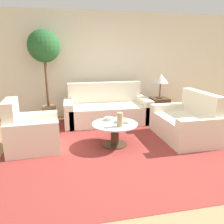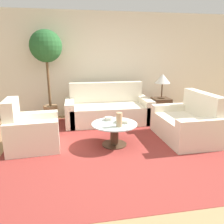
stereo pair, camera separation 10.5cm
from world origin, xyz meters
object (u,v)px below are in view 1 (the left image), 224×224
object	(u,v)px
vase	(120,120)
bowl	(109,119)
loveseat	(187,124)
table_lamp	(161,79)
armchair	(30,133)
book_stack	(122,121)
potted_plant	(44,53)
coffee_table	(115,131)
sofa_main	(107,110)

from	to	relation	value
vase	bowl	xyz separation A→B (m)	(-0.12, 0.39, -0.09)
loveseat	table_lamp	world-z (taller)	table_lamp
armchair	book_stack	size ratio (longest dim) A/B	3.42
potted_plant	vase	xyz separation A→B (m)	(1.31, -1.88, -1.07)
potted_plant	book_stack	distance (m)	2.48
armchair	bowl	world-z (taller)	armchair
bowl	coffee_table	bearing A→B (deg)	-72.31
loveseat	potted_plant	world-z (taller)	potted_plant
book_stack	potted_plant	bearing A→B (deg)	151.08
coffee_table	table_lamp	bearing A→B (deg)	44.43
loveseat	table_lamp	bearing A→B (deg)	178.69
book_stack	sofa_main	bearing A→B (deg)	112.83
loveseat	book_stack	world-z (taller)	loveseat
loveseat	bowl	world-z (taller)	loveseat
potted_plant	book_stack	world-z (taller)	potted_plant
sofa_main	coffee_table	world-z (taller)	sofa_main
loveseat	vase	distance (m)	1.44
potted_plant	table_lamp	bearing A→B (deg)	-5.97
armchair	bowl	distance (m)	1.40
vase	book_stack	bearing A→B (deg)	65.38
sofa_main	armchair	size ratio (longest dim) A/B	2.23
table_lamp	armchair	bearing A→B (deg)	-156.18
sofa_main	table_lamp	bearing A→B (deg)	0.42
coffee_table	vase	bearing A→B (deg)	-74.80
table_lamp	bowl	size ratio (longest dim) A/B	3.82
book_stack	vase	bearing A→B (deg)	-93.27
coffee_table	bowl	world-z (taller)	bowl
bowl	book_stack	distance (m)	0.28
vase	book_stack	xyz separation A→B (m)	(0.09, 0.20, -0.09)
bowl	vase	bearing A→B (deg)	-73.44
table_lamp	bowl	bearing A→B (deg)	-141.48
armchair	coffee_table	world-z (taller)	armchair
vase	coffee_table	bearing A→B (deg)	105.20
sofa_main	armchair	xyz separation A→B (m)	(-1.56, -1.27, -0.00)
bowl	book_stack	xyz separation A→B (m)	(0.21, -0.19, -0.00)
coffee_table	potted_plant	size ratio (longest dim) A/B	0.38
armchair	book_stack	world-z (taller)	armchair
loveseat	potted_plant	bearing A→B (deg)	-122.36
table_lamp	book_stack	size ratio (longest dim) A/B	2.28
potted_plant	armchair	bearing A→B (deg)	-97.21
coffee_table	book_stack	distance (m)	0.22
loveseat	armchair	bearing A→B (deg)	-92.58
coffee_table	book_stack	bearing A→B (deg)	8.09
sofa_main	table_lamp	xyz separation A→B (m)	(1.35, 0.01, 0.71)
table_lamp	book_stack	bearing A→B (deg)	-133.07
loveseat	book_stack	size ratio (longest dim) A/B	5.02
loveseat	book_stack	bearing A→B (deg)	-89.14
loveseat	potted_plant	xyz separation A→B (m)	(-2.71, 1.64, 1.31)
coffee_table	vase	world-z (taller)	vase
vase	bowl	bearing A→B (deg)	106.56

